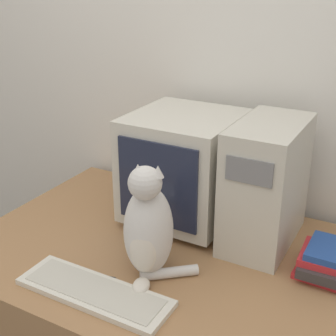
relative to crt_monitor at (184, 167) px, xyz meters
name	(u,v)px	position (x,y,z in m)	size (l,w,h in m)	color
wall_back	(229,74)	(0.05, 0.30, 0.30)	(7.00, 0.05, 2.50)	silver
desk	(164,332)	(0.05, -0.24, -0.58)	(1.34, 0.94, 0.74)	#9E7047
crt_monitor	(184,167)	(0.00, 0.00, 0.00)	(0.38, 0.40, 0.41)	beige
computer_tower	(266,184)	(0.32, -0.01, 0.00)	(0.21, 0.39, 0.44)	beige
keyboard	(94,292)	(-0.01, -0.55, -0.20)	(0.48, 0.15, 0.02)	silver
cat	(148,229)	(0.07, -0.38, -0.05)	(0.25, 0.25, 0.38)	silver
book_stack	(325,261)	(0.56, -0.11, -0.17)	(0.16, 0.19, 0.10)	red
pen	(93,274)	(-0.07, -0.48, -0.21)	(0.15, 0.04, 0.01)	black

